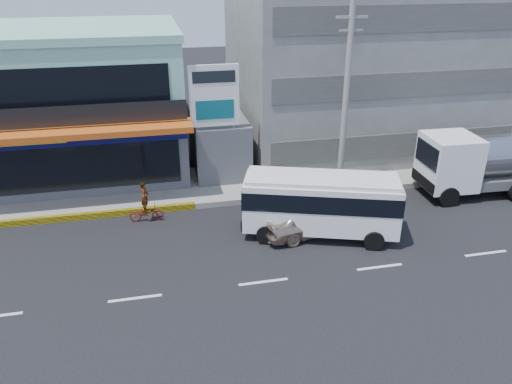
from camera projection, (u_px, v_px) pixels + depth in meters
ground at (263, 282)px, 19.88m from camera, size 120.00×120.00×0.00m
sidewalk at (310, 177)px, 29.20m from camera, size 70.00×5.00×0.30m
shop_building at (76, 105)px, 29.00m from camera, size 12.40×11.70×8.00m
concrete_building at (362, 40)px, 32.15m from camera, size 16.00×12.00×14.00m
gap_structure at (218, 143)px, 29.77m from camera, size 3.00×6.00×3.50m
satellite_dish at (220, 118)px, 28.12m from camera, size 1.50×1.50×0.15m
billboard at (214, 103)px, 25.85m from camera, size 2.60×0.18×6.90m
utility_pole_near at (346, 101)px, 25.42m from camera, size 1.60×0.30×10.00m
minibus at (321, 201)px, 22.60m from camera, size 7.35×4.36×2.93m
sedan at (310, 218)px, 23.13m from camera, size 4.96×2.75×1.59m
tanker_truck at (494, 161)px, 26.84m from camera, size 8.72×3.13×3.39m
motorcycle_rider at (146, 208)px, 24.27m from camera, size 1.65×0.68×2.07m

